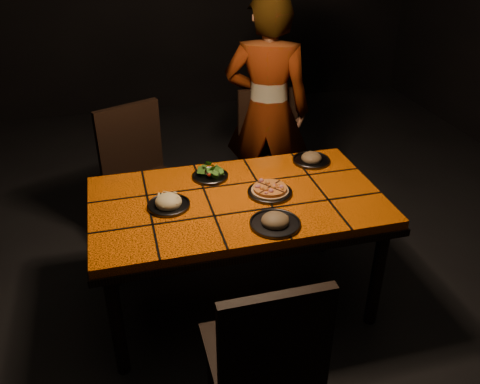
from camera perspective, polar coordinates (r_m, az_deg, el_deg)
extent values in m
cube|color=black|center=(3.27, -0.30, -12.31)|extent=(6.00, 7.00, 0.04)
cube|color=#FC6507|center=(2.82, -0.34, -1.08)|extent=(1.60, 0.90, 0.05)
cube|color=black|center=(2.84, -0.34, -1.86)|extent=(1.62, 0.92, 0.04)
cylinder|color=black|center=(2.71, -13.66, -14.25)|extent=(0.07, 0.07, 0.66)
cylinder|color=black|center=(3.01, 15.10, -9.24)|extent=(0.07, 0.07, 0.66)
cylinder|color=black|center=(3.28, -14.29, -5.35)|extent=(0.07, 0.07, 0.66)
cylinder|color=black|center=(3.53, 9.55, -1.99)|extent=(0.07, 0.07, 0.66)
cube|color=black|center=(2.31, 2.14, -17.71)|extent=(0.45, 0.45, 0.04)
cube|color=black|center=(1.98, 4.04, -16.73)|extent=(0.45, 0.04, 0.49)
cylinder|color=black|center=(2.65, 4.77, -17.73)|extent=(0.04, 0.04, 0.46)
cylinder|color=black|center=(2.58, -3.26, -19.29)|extent=(0.04, 0.04, 0.46)
cube|color=black|center=(3.49, -10.35, 0.55)|extent=(0.59, 0.59, 0.04)
cube|color=black|center=(3.54, -12.31, 5.70)|extent=(0.44, 0.21, 0.50)
cylinder|color=black|center=(3.42, -11.25, -5.32)|extent=(0.04, 0.04, 0.47)
cylinder|color=black|center=(3.56, -5.96, -3.32)|extent=(0.04, 0.04, 0.47)
cylinder|color=black|center=(3.71, -13.84, -2.60)|extent=(0.04, 0.04, 0.47)
cylinder|color=black|center=(3.83, -8.85, -0.85)|extent=(0.04, 0.04, 0.47)
cube|color=black|center=(3.74, 3.80, 3.01)|extent=(0.47, 0.47, 0.04)
cube|color=black|center=(3.81, 3.13, 7.98)|extent=(0.45, 0.07, 0.49)
cylinder|color=black|center=(3.67, 1.65, -2.03)|extent=(0.04, 0.04, 0.46)
cylinder|color=black|center=(3.76, 7.07, -1.41)|extent=(0.04, 0.04, 0.46)
cylinder|color=black|center=(3.98, 0.46, 0.72)|extent=(0.04, 0.04, 0.46)
cylinder|color=black|center=(4.06, 5.50, 1.23)|extent=(0.04, 0.04, 0.46)
imported|color=brown|center=(3.72, 3.07, 9.06)|extent=(0.73, 0.61, 1.69)
cylinder|color=#353539|center=(2.85, 3.37, -0.08)|extent=(0.25, 0.25, 0.01)
torus|color=#353539|center=(2.84, 3.37, 0.06)|extent=(0.25, 0.25, 0.01)
cylinder|color=tan|center=(2.84, 3.38, 0.14)|extent=(0.29, 0.29, 0.01)
cylinder|color=orange|center=(2.83, 3.39, 0.41)|extent=(0.26, 0.26, 0.02)
cylinder|color=#353539|center=(2.75, -8.00, -1.53)|extent=(0.23, 0.23, 0.01)
torus|color=#353539|center=(2.75, -8.01, -1.39)|extent=(0.23, 0.23, 0.01)
ellipsoid|color=#D4BF8B|center=(2.74, -8.04, -1.09)|extent=(0.14, 0.14, 0.08)
cylinder|color=#353539|center=(3.01, -3.36, 1.74)|extent=(0.21, 0.21, 0.01)
torus|color=#353539|center=(3.01, -3.37, 1.87)|extent=(0.22, 0.22, 0.01)
cylinder|color=#353539|center=(2.58, 3.96, -3.61)|extent=(0.26, 0.26, 0.01)
torus|color=#353539|center=(2.58, 3.96, -3.46)|extent=(0.26, 0.26, 0.01)
ellipsoid|color=brown|center=(2.57, 3.98, -3.10)|extent=(0.16, 0.16, 0.09)
cylinder|color=#353539|center=(3.22, 8.01, 3.49)|extent=(0.23, 0.23, 0.01)
torus|color=#353539|center=(3.22, 8.02, 3.62)|extent=(0.24, 0.24, 0.01)
ellipsoid|color=brown|center=(3.21, 8.04, 3.89)|extent=(0.14, 0.14, 0.08)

